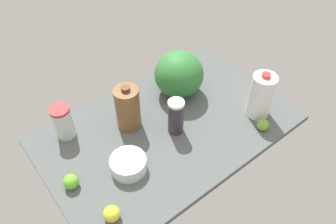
% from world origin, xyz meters
% --- Properties ---
extents(countertop, '(1.20, 0.76, 0.03)m').
position_xyz_m(countertop, '(0.00, 0.00, 0.01)').
color(countertop, '#505556').
rests_on(countertop, ground).
extents(chocolate_milk_jug, '(0.12, 0.12, 0.24)m').
position_xyz_m(chocolate_milk_jug, '(-0.14, 0.13, 0.14)').
color(chocolate_milk_jug, brown).
rests_on(chocolate_milk_jug, countertop).
extents(shaker_bottle, '(0.08, 0.08, 0.18)m').
position_xyz_m(shaker_bottle, '(0.01, -0.04, 0.12)').
color(shaker_bottle, '#342834').
rests_on(shaker_bottle, countertop).
extents(mixing_bowl, '(0.16, 0.16, 0.06)m').
position_xyz_m(mixing_bowl, '(-0.28, -0.09, 0.06)').
color(mixing_bowl, silver).
rests_on(mixing_bowl, countertop).
extents(watermelon, '(0.25, 0.25, 0.24)m').
position_xyz_m(watermelon, '(0.20, 0.16, 0.15)').
color(watermelon, '#307733').
rests_on(watermelon, countertop).
extents(milk_jug, '(0.12, 0.12, 0.25)m').
position_xyz_m(milk_jug, '(0.41, -0.20, 0.15)').
color(milk_jug, white).
rests_on(milk_jug, countertop).
extents(tumbler_cup, '(0.09, 0.09, 0.17)m').
position_xyz_m(tumbler_cup, '(-0.41, 0.26, 0.12)').
color(tumbler_cup, silver).
rests_on(tumbler_cup, countertop).
extents(lime_near_front, '(0.06, 0.06, 0.06)m').
position_xyz_m(lime_near_front, '(-0.51, -0.02, 0.06)').
color(lime_near_front, '#65BC30').
rests_on(lime_near_front, countertop).
extents(lemon_by_jug, '(0.06, 0.06, 0.06)m').
position_xyz_m(lemon_by_jug, '(-0.46, -0.24, 0.06)').
color(lemon_by_jug, yellow).
rests_on(lemon_by_jug, countertop).
extents(lime_far_back, '(0.06, 0.06, 0.06)m').
position_xyz_m(lime_far_back, '(0.34, -0.29, 0.06)').
color(lime_far_back, '#6AA832').
rests_on(lime_far_back, countertop).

